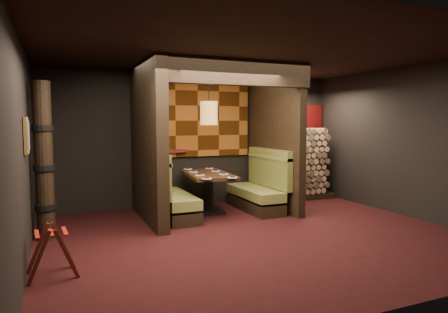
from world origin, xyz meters
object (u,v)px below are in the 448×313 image
booth_bench_left (169,197)px  booth_bench_right (259,190)px  firewood_stack (296,164)px  dining_table (208,185)px  totem_column (44,162)px  luggage_rack (52,249)px  pendant_lamp (209,113)px

booth_bench_left → booth_bench_right: 1.89m
booth_bench_left → firewood_stack: (3.25, 0.70, 0.42)m
dining_table → totem_column: bearing=-167.1°
booth_bench_right → luggage_rack: (-3.90, -2.20, -0.09)m
totem_column → luggage_rack: bearing=-87.2°
dining_table → pendant_lamp: size_ratio=1.40×
booth_bench_left → booth_bench_right: size_ratio=1.00×
booth_bench_left → luggage_rack: 2.98m
dining_table → booth_bench_left: bearing=-171.8°
booth_bench_left → totem_column: 2.30m
totem_column → pendant_lamp: bearing=12.0°
dining_table → luggage_rack: (-2.83, -2.32, -0.24)m
booth_bench_right → pendant_lamp: 1.89m
booth_bench_left → luggage_rack: size_ratio=2.53×
luggage_rack → firewood_stack: size_ratio=0.37×
booth_bench_left → dining_table: booth_bench_left is taller
totem_column → firewood_stack: totem_column is taller
booth_bench_left → totem_column: (-2.09, -0.55, 0.79)m
totem_column → booth_bench_left: bearing=14.8°
booth_bench_left → luggage_rack: (-2.01, -2.20, -0.09)m
firewood_stack → luggage_rack: bearing=-151.1°
booth_bench_right → totem_column: 4.10m
pendant_lamp → firewood_stack: bearing=14.6°
booth_bench_left → booth_bench_right: (1.89, 0.00, 0.00)m
dining_table → firewood_stack: (2.42, 0.58, 0.27)m
pendant_lamp → luggage_rack: bearing=-141.3°
dining_table → totem_column: size_ratio=0.65×
booth_bench_left → pendant_lamp: bearing=4.8°
booth_bench_right → totem_column: size_ratio=0.67×
totem_column → firewood_stack: (5.33, 1.25, -0.37)m
booth_bench_right → dining_table: booth_bench_right is taller
pendant_lamp → totem_column: pendant_lamp is taller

